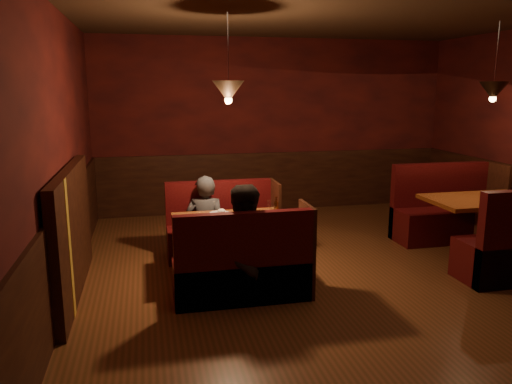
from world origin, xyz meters
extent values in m
cube|color=#533217|center=(0.00, 0.00, -0.01)|extent=(6.00, 7.00, 0.01)
cube|color=#3A2718|center=(0.00, 0.00, 2.90)|extent=(6.00, 7.00, 0.01)
cube|color=black|center=(0.00, 3.50, 1.45)|extent=(6.00, 0.01, 2.90)
cube|color=black|center=(-3.00, 0.00, 1.45)|extent=(0.01, 7.00, 2.90)
cube|color=black|center=(0.00, 3.48, 0.50)|extent=(6.00, 0.04, 1.00)
cube|color=black|center=(-2.98, 0.00, 0.50)|extent=(0.04, 7.00, 1.00)
cube|color=black|center=(-2.92, 0.40, 0.65)|extent=(0.10, 2.20, 1.30)
cube|color=gold|center=(-2.87, -0.15, 0.65)|extent=(0.01, 0.12, 1.30)
cylinder|color=#333333|center=(-1.28, 0.56, 2.45)|extent=(0.01, 0.01, 0.80)
cone|color=black|center=(-1.28, 0.56, 2.05)|extent=(0.34, 0.34, 0.22)
sphere|color=#FFBF72|center=(-1.28, 0.56, 1.96)|extent=(0.08, 0.08, 0.08)
cylinder|color=#333333|center=(1.87, 0.49, 2.45)|extent=(0.01, 0.01, 0.80)
cone|color=black|center=(1.87, 0.49, 2.05)|extent=(0.34, 0.34, 0.22)
sphere|color=#FFBF72|center=(1.87, 0.49, 1.96)|extent=(0.08, 0.08, 0.08)
cube|color=#5C240E|center=(-1.28, 0.56, 0.65)|extent=(1.25, 0.76, 0.04)
cylinder|color=black|center=(-1.28, 0.56, 0.31)|extent=(0.13, 0.13, 0.63)
cylinder|color=black|center=(-1.28, 0.56, 0.02)|extent=(0.50, 0.50, 0.04)
cylinder|color=silver|center=(-1.21, 0.42, 0.68)|extent=(0.25, 0.25, 0.02)
cube|color=black|center=(-1.19, 0.46, 0.70)|extent=(0.08, 0.07, 0.03)
ellipsoid|color=silver|center=(-1.27, 0.44, 0.71)|extent=(0.06, 0.06, 0.05)
cube|color=tan|center=(-1.15, 0.40, 0.70)|extent=(0.07, 0.05, 0.03)
cylinder|color=silver|center=(-1.25, 0.38, 0.69)|extent=(0.04, 0.11, 0.01)
cylinder|color=silver|center=(-1.36, 0.76, 0.68)|extent=(0.23, 0.23, 0.01)
ellipsoid|color=beige|center=(-1.34, 0.74, 0.71)|extent=(0.09, 0.09, 0.05)
cube|color=silver|center=(-1.35, 0.69, 0.69)|extent=(0.17, 0.07, 0.00)
cylinder|color=white|center=(-1.05, 0.59, 0.71)|extent=(0.05, 0.05, 0.08)
cylinder|color=white|center=(-0.77, 0.73, 0.74)|extent=(0.07, 0.07, 0.13)
cylinder|color=white|center=(-0.82, 0.40, 0.74)|extent=(0.07, 0.07, 0.13)
cylinder|color=#47230F|center=(-0.73, 0.60, 0.74)|extent=(0.05, 0.05, 0.14)
cylinder|color=#47230F|center=(-0.73, 0.60, 0.85)|extent=(0.02, 0.02, 0.06)
ellipsoid|color=white|center=(-0.97, 0.39, 0.69)|extent=(0.10, 0.10, 0.04)
cube|color=black|center=(-1.28, 1.20, 0.20)|extent=(1.34, 0.49, 0.40)
cube|color=black|center=(-1.28, 1.40, 0.47)|extent=(1.34, 0.11, 0.94)
cube|color=black|center=(-0.59, 1.20, 0.47)|extent=(0.04, 0.49, 0.94)
cube|color=black|center=(-1.28, -0.09, 0.20)|extent=(1.34, 0.49, 0.40)
cube|color=black|center=(-1.28, -0.29, 0.47)|extent=(1.34, 0.11, 0.94)
cube|color=black|center=(-0.59, -0.09, 0.47)|extent=(0.04, 0.49, 0.94)
cube|color=#5C240E|center=(1.87, 0.49, 0.73)|extent=(1.34, 0.85, 0.05)
cylinder|color=black|center=(1.87, 0.49, 0.35)|extent=(0.14, 0.14, 0.70)
cylinder|color=black|center=(1.87, 0.49, 0.02)|extent=(0.56, 0.56, 0.04)
cube|color=black|center=(1.87, 1.22, 0.23)|extent=(1.44, 0.55, 0.45)
cube|color=black|center=(1.87, 1.44, 0.53)|extent=(1.44, 0.12, 1.06)
cube|color=black|center=(2.61, 1.22, 0.53)|extent=(0.04, 0.55, 1.06)
imported|color=#343539|center=(-1.47, 1.22, 0.70)|extent=(0.56, 0.43, 1.39)
imported|color=black|center=(-1.20, -0.12, 0.76)|extent=(0.90, 0.81, 1.52)
camera|label=1|loc=(-2.15, -4.75, 2.08)|focal=35.00mm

